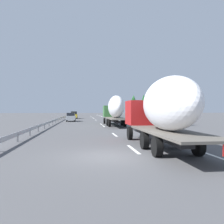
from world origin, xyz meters
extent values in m
plane|color=#4C4C4F|center=(40.00, 0.00, 0.00)|extent=(260.00, 260.00, 0.00)
cube|color=white|center=(2.00, -1.80, 0.00)|extent=(3.20, 0.20, 0.01)
cube|color=white|center=(10.32, -1.80, 0.00)|extent=(3.20, 0.20, 0.01)
cube|color=white|center=(22.15, -1.80, 0.00)|extent=(3.20, 0.20, 0.01)
cube|color=white|center=(26.65, -1.80, 0.00)|extent=(3.20, 0.20, 0.01)
cube|color=white|center=(42.74, -1.80, 0.00)|extent=(3.20, 0.20, 0.01)
cube|color=white|center=(52.12, -1.80, 0.00)|extent=(3.20, 0.20, 0.01)
cube|color=white|center=(58.43, -1.80, 0.00)|extent=(3.20, 0.20, 0.01)
cube|color=white|center=(66.66, -1.80, 0.00)|extent=(3.20, 0.20, 0.01)
cube|color=white|center=(77.81, -1.80, 0.00)|extent=(3.20, 0.20, 0.01)
cube|color=white|center=(45.00, -5.50, 0.00)|extent=(110.00, 0.20, 0.01)
cube|color=#387038|center=(28.29, -3.60, 2.15)|extent=(2.40, 2.50, 1.90)
cube|color=black|center=(29.39, -3.60, 2.65)|extent=(0.08, 2.12, 0.80)
cube|color=#262628|center=(25.09, -3.60, 0.67)|extent=(11.76, 0.70, 0.24)
cube|color=#59544C|center=(21.90, -3.60, 1.14)|extent=(10.39, 2.50, 0.12)
ellipsoid|color=white|center=(21.92, -3.60, 2.82)|extent=(6.88, 2.20, 3.25)
cube|color=red|center=(16.74, -4.29, 0.90)|extent=(0.04, 0.56, 0.56)
cylinder|color=black|center=(28.29, -2.50, 0.52)|extent=(1.04, 0.30, 1.04)
cylinder|color=black|center=(28.29, -4.70, 0.52)|extent=(1.04, 0.30, 1.04)
cylinder|color=black|center=(23.10, -2.50, 0.52)|extent=(1.04, 0.35, 1.04)
cylinder|color=black|center=(23.10, -4.70, 0.52)|extent=(1.04, 0.35, 1.04)
cylinder|color=black|center=(20.70, -2.50, 0.52)|extent=(1.04, 0.35, 1.04)
cylinder|color=black|center=(20.70, -4.70, 0.52)|extent=(1.04, 0.35, 1.04)
cube|color=#B21919|center=(6.49, -3.60, 2.15)|extent=(2.40, 2.50, 1.90)
cube|color=black|center=(7.59, -3.60, 2.65)|extent=(0.08, 2.12, 0.80)
cube|color=#262628|center=(3.66, -3.60, 0.67)|extent=(10.42, 0.70, 0.24)
cube|color=#59544C|center=(0.82, -3.60, 1.14)|extent=(8.92, 2.50, 0.12)
ellipsoid|color=white|center=(1.03, -3.60, 2.73)|extent=(7.12, 2.20, 3.05)
cylinder|color=black|center=(6.49, -2.50, 0.52)|extent=(1.04, 0.30, 1.04)
cylinder|color=black|center=(6.49, -4.70, 0.52)|extent=(1.04, 0.30, 1.04)
cylinder|color=black|center=(2.02, -2.50, 0.52)|extent=(1.04, 0.35, 1.04)
cylinder|color=black|center=(2.02, -4.70, 0.52)|extent=(1.04, 0.35, 1.04)
cylinder|color=black|center=(-0.38, -2.50, 0.52)|extent=(1.04, 0.35, 1.04)
cylinder|color=black|center=(-0.38, -4.70, 0.52)|extent=(1.04, 0.35, 1.04)
cube|color=#ADB2B7|center=(37.09, 3.62, 0.74)|extent=(4.73, 1.75, 0.84)
cube|color=black|center=(36.74, 3.62, 1.46)|extent=(2.60, 1.54, 0.61)
cylinder|color=black|center=(38.56, 4.40, 0.32)|extent=(0.64, 0.22, 0.64)
cylinder|color=black|center=(38.56, 2.85, 0.32)|extent=(0.64, 0.22, 0.64)
cylinder|color=black|center=(35.63, 4.40, 0.32)|extent=(0.64, 0.22, 0.64)
cylinder|color=black|center=(35.63, 2.85, 0.32)|extent=(0.64, 0.22, 0.64)
cube|color=gold|center=(52.69, 3.55, 0.74)|extent=(4.65, 1.77, 0.84)
cube|color=black|center=(52.35, 3.55, 1.56)|extent=(2.56, 1.56, 0.80)
cylinder|color=black|center=(54.14, 4.33, 0.32)|extent=(0.64, 0.22, 0.64)
cylinder|color=black|center=(54.14, 2.76, 0.32)|extent=(0.64, 0.22, 0.64)
cylinder|color=black|center=(51.25, 4.33, 0.32)|extent=(0.64, 0.22, 0.64)
cylinder|color=black|center=(51.25, 2.76, 0.32)|extent=(0.64, 0.22, 0.64)
cylinder|color=gray|center=(41.14, -6.70, 1.21)|extent=(0.10, 0.10, 2.43)
cube|color=#2D569E|center=(41.14, -6.70, 2.78)|extent=(0.06, 0.90, 0.70)
cylinder|color=#472D19|center=(54.44, -13.38, 0.92)|extent=(0.27, 0.27, 1.83)
cone|color=#286B2D|center=(54.44, -13.38, 4.23)|extent=(3.86, 3.86, 4.79)
cylinder|color=#472D19|center=(53.61, -12.91, 0.70)|extent=(0.38, 0.38, 1.39)
cone|color=#1E5B23|center=(53.61, -12.91, 3.69)|extent=(3.61, 3.61, 4.60)
cylinder|color=#472D19|center=(32.29, -10.51, 0.70)|extent=(0.29, 0.29, 1.40)
cone|color=#194C1E|center=(32.29, -10.51, 3.37)|extent=(3.06, 3.06, 3.94)
cylinder|color=#472D19|center=(79.94, -13.25, 0.63)|extent=(0.39, 0.39, 1.25)
cone|color=#194C1E|center=(79.94, -13.25, 3.59)|extent=(2.66, 2.66, 4.67)
cylinder|color=#472D19|center=(21.43, -11.49, 0.84)|extent=(0.31, 0.31, 1.67)
cone|color=#194C1E|center=(21.43, -11.49, 3.74)|extent=(2.63, 2.63, 4.13)
cube|color=#9EA0A5|center=(43.00, 6.00, 0.60)|extent=(94.00, 0.06, 0.32)
cube|color=slate|center=(6.22, 6.00, 0.30)|extent=(0.10, 0.10, 0.60)
cube|color=slate|center=(10.30, 6.00, 0.30)|extent=(0.10, 0.10, 0.60)
cube|color=slate|center=(14.39, 6.00, 0.30)|extent=(0.10, 0.10, 0.60)
cube|color=slate|center=(18.48, 6.00, 0.30)|extent=(0.10, 0.10, 0.60)
cube|color=slate|center=(22.57, 6.00, 0.30)|extent=(0.10, 0.10, 0.60)
cube|color=slate|center=(26.65, 6.00, 0.30)|extent=(0.10, 0.10, 0.60)
cube|color=slate|center=(30.74, 6.00, 0.30)|extent=(0.10, 0.10, 0.60)
cube|color=slate|center=(34.83, 6.00, 0.30)|extent=(0.10, 0.10, 0.60)
cube|color=slate|center=(38.91, 6.00, 0.30)|extent=(0.10, 0.10, 0.60)
cube|color=slate|center=(43.00, 6.00, 0.30)|extent=(0.10, 0.10, 0.60)
cube|color=slate|center=(47.09, 6.00, 0.30)|extent=(0.10, 0.10, 0.60)
cube|color=slate|center=(51.17, 6.00, 0.30)|extent=(0.10, 0.10, 0.60)
cube|color=slate|center=(55.26, 6.00, 0.30)|extent=(0.10, 0.10, 0.60)
cube|color=slate|center=(59.35, 6.00, 0.30)|extent=(0.10, 0.10, 0.60)
cube|color=slate|center=(63.43, 6.00, 0.30)|extent=(0.10, 0.10, 0.60)
cube|color=slate|center=(67.52, 6.00, 0.30)|extent=(0.10, 0.10, 0.60)
cube|color=slate|center=(71.61, 6.00, 0.30)|extent=(0.10, 0.10, 0.60)
cube|color=slate|center=(75.70, 6.00, 0.30)|extent=(0.10, 0.10, 0.60)
cube|color=slate|center=(79.78, 6.00, 0.30)|extent=(0.10, 0.10, 0.60)
cube|color=slate|center=(83.87, 6.00, 0.30)|extent=(0.10, 0.10, 0.60)
cube|color=slate|center=(87.96, 6.00, 0.30)|extent=(0.10, 0.10, 0.60)
camera|label=1|loc=(-11.79, 1.22, 2.38)|focal=37.55mm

